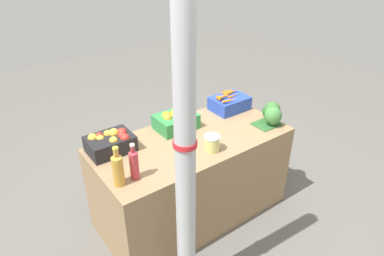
{
  "coord_description": "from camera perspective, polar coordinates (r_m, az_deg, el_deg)",
  "views": [
    {
      "loc": [
        -1.4,
        -1.91,
        2.23
      ],
      "look_at": [
        0.0,
        0.0,
        0.88
      ],
      "focal_mm": 32.0,
      "sensor_mm": 36.0,
      "label": 1
    }
  ],
  "objects": [
    {
      "name": "market_table",
      "position": [
        3.0,
        0.0,
        -8.18
      ],
      "size": [
        1.62,
        0.78,
        0.78
      ],
      "primitive_type": "cube",
      "color": "#937551",
      "rests_on": "ground_plane"
    },
    {
      "name": "juice_bottle_amber",
      "position": [
        2.28,
        -12.25,
        -6.69
      ],
      "size": [
        0.08,
        0.08,
        0.29
      ],
      "color": "gold",
      "rests_on": "market_table"
    },
    {
      "name": "support_pole",
      "position": [
        1.9,
        -1.14,
        -5.43
      ],
      "size": [
        0.13,
        0.13,
        2.27
      ],
      "color": "#B7BABF",
      "rests_on": "ground_plane"
    },
    {
      "name": "pickle_jar",
      "position": [
        2.61,
        3.35,
        -2.52
      ],
      "size": [
        0.12,
        0.12,
        0.12
      ],
      "color": "#D1CC75",
      "rests_on": "market_table"
    },
    {
      "name": "carrot_crate",
      "position": [
        3.24,
        6.26,
        4.23
      ],
      "size": [
        0.34,
        0.25,
        0.16
      ],
      "color": "#2847B7",
      "rests_on": "market_table"
    },
    {
      "name": "apple_crate",
      "position": [
        2.66,
        -13.41,
        -2.29
      ],
      "size": [
        0.34,
        0.25,
        0.16
      ],
      "color": "black",
      "rests_on": "market_table"
    },
    {
      "name": "broccoli_pile",
      "position": [
        3.03,
        13.13,
        2.41
      ],
      "size": [
        0.24,
        0.21,
        0.2
      ],
      "color": "#2D602D",
      "rests_on": "market_table"
    },
    {
      "name": "ground_plane",
      "position": [
        3.25,
        0.0,
        -13.63
      ],
      "size": [
        10.0,
        10.0,
        0.0
      ],
      "primitive_type": "plane",
      "color": "#605E59"
    },
    {
      "name": "juice_bottle_ruby",
      "position": [
        2.32,
        -9.64,
        -5.89
      ],
      "size": [
        0.06,
        0.06,
        0.27
      ],
      "color": "#B2333D",
      "rests_on": "market_table"
    },
    {
      "name": "orange_crate",
      "position": [
        2.9,
        -2.75,
        1.37
      ],
      "size": [
        0.34,
        0.25,
        0.16
      ],
      "color": "#2D8442",
      "rests_on": "market_table"
    }
  ]
}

